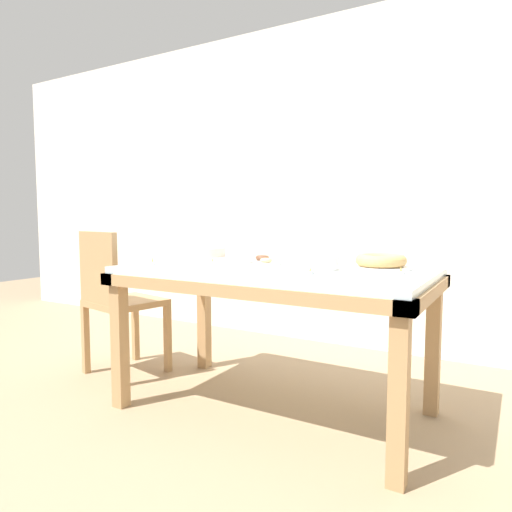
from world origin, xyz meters
name	(u,v)px	position (x,y,z in m)	size (l,w,h in m)	color
ground_plane	(273,410)	(0.00, 0.00, 0.00)	(12.00, 12.00, 0.00)	#997F60
wall_back	(360,182)	(0.00, 1.43, 1.30)	(8.00, 0.10, 2.60)	silver
dining_table	(274,285)	(0.00, 0.00, 0.67)	(1.60, 0.88, 0.77)	silver
chair	(115,296)	(-1.14, -0.04, 0.52)	(0.50, 0.50, 0.94)	tan
cake_chocolate_round	(206,253)	(-0.61, 0.23, 0.80)	(0.30, 0.30, 0.07)	white
cake_golden_bundt	(381,262)	(0.50, 0.22, 0.80)	(0.31, 0.31, 0.07)	white
pastry_platter	(255,262)	(-0.17, 0.10, 0.78)	(0.30, 0.30, 0.04)	white
plate_stack	(318,260)	(0.23, 0.04, 0.81)	(0.21, 0.21, 0.09)	white
tealight_left_edge	(213,263)	(-0.36, -0.05, 0.78)	(0.04, 0.04, 0.04)	silver
tealight_near_cakes	(401,272)	(0.64, 0.02, 0.78)	(0.04, 0.04, 0.04)	silver
tealight_centre	(153,263)	(-0.64, -0.22, 0.78)	(0.04, 0.04, 0.04)	silver
tealight_right_edge	(310,272)	(0.28, -0.17, 0.78)	(0.04, 0.04, 0.04)	silver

